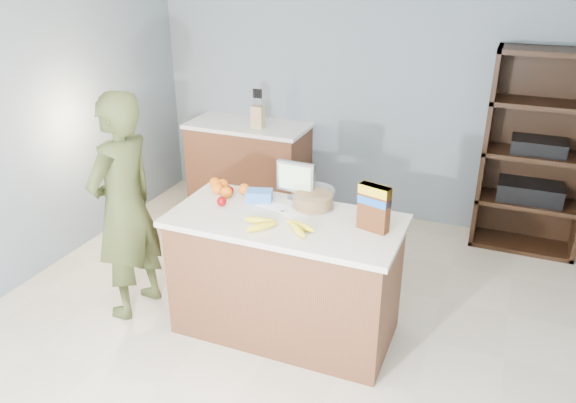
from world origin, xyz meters
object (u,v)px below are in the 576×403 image
at_px(tv, 296,179).
at_px(cereal_box, 374,205).
at_px(shelving_unit, 536,157).
at_px(counter_peninsula, 285,280).
at_px(person, 124,208).

relative_size(tv, cereal_box, 0.93).
relative_size(shelving_unit, tv, 6.38).
height_order(counter_peninsula, shelving_unit, shelving_unit).
bearing_deg(counter_peninsula, person, -171.41).
height_order(shelving_unit, cereal_box, shelving_unit).
height_order(shelving_unit, tv, shelving_unit).
distance_m(person, cereal_box, 1.78).
height_order(person, cereal_box, person).
height_order(shelving_unit, person, shelving_unit).
xyz_separation_m(counter_peninsula, tv, (-0.05, 0.31, 0.64)).
bearing_deg(counter_peninsula, cereal_box, 5.15).
relative_size(shelving_unit, person, 1.06).
relative_size(counter_peninsula, shelving_unit, 0.87).
bearing_deg(tv, person, -156.53).
bearing_deg(person, counter_peninsula, 103.69).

